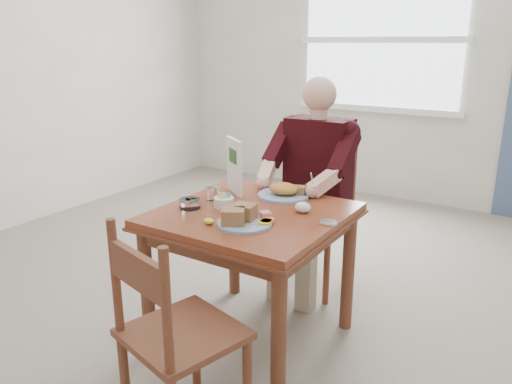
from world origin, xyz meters
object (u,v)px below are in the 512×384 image
Objects in this scene: table at (252,231)px; chair_far at (318,217)px; near_plate at (243,218)px; chair_near at (173,335)px; far_plate at (285,192)px; diner at (313,171)px.

table is 0.81m from chair_far.
near_plate is (0.07, -0.98, 0.30)m from chair_far.
chair_near reaches higher than far_plate.
chair_far is at bearing 94.64° from chair_near.
chair_near is 2.54× the size of far_plate.
table is at bearing -90.00° from diner.
diner is 0.40m from far_plate.
chair_near is at bearing -85.36° from chair_far.
chair_near is 0.66m from near_plate.
table is at bearing 99.41° from chair_near.
near_plate is 0.92× the size of far_plate.
far_plate reaches higher than table.
diner reaches higher than near_plate.
chair_near is 1.12m from far_plate.
near_plate is at bearing -84.48° from far_plate.
near_plate is 0.50m from far_plate.
chair_near is 1.51m from diner.
chair_far is at bearing 90.00° from table.
far_plate is (0.02, -0.49, 0.30)m from chair_far.
near_plate is at bearing 95.71° from chair_near.
chair_near reaches higher than near_plate.
table is 0.66× the size of diner.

